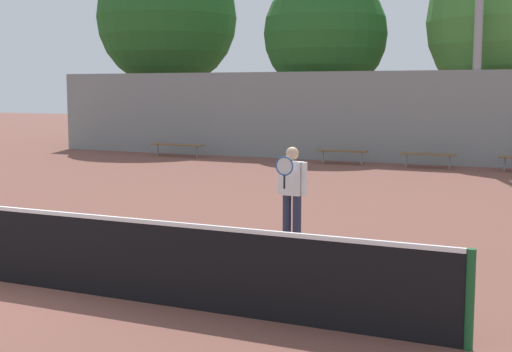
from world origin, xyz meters
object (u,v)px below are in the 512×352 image
Objects in this scene: tennis_player at (292,190)px; tennis_net at (12,245)px; tree_dark_dense at (167,18)px; bench_by_gate at (428,155)px; bench_adjacent_court at (177,145)px; tree_green_broad at (325,35)px; bench_courtside_far at (342,152)px.

tennis_net is at bearing -117.94° from tennis_player.
tree_dark_dense is at bearing 116.48° from tennis_net.
tennis_player is at bearing -89.11° from bench_by_gate.
bench_by_gate is at bearing -19.44° from tree_dark_dense.
tree_green_broad is (4.57, 3.46, 4.16)m from bench_adjacent_court.
tennis_net reaches higher than bench_courtside_far.
tree_dark_dense is (-7.60, 0.89, 1.01)m from tree_green_broad.
tennis_net is 1.34× the size of tree_dark_dense.
tennis_player reaches higher than bench_adjacent_court.
tree_green_broad reaches higher than tennis_player.
bench_courtside_far is (-0.65, 15.94, -0.10)m from tennis_net.
bench_by_gate is at bearing 95.43° from tennis_player.
bench_courtside_far is 11.62m from tree_dark_dense.
bench_adjacent_court is at bearing -142.91° from tree_green_broad.
tennis_player is at bearing -52.15° from bench_adjacent_court.
tennis_player reaches higher than bench_courtside_far.
tree_dark_dense reaches higher than tennis_player.
bench_by_gate is (-0.19, 12.19, -0.47)m from tennis_player.
bench_courtside_far is at bearing -24.68° from tree_dark_dense.
tennis_player is 0.92× the size of bench_by_gate.
bench_by_gate is 0.20× the size of tree_dark_dense.
tennis_net is at bearing -82.63° from tree_green_broad.
tree_green_broad is at bearing 118.20° from bench_courtside_far.
tennis_net is at bearing -87.65° from bench_courtside_far.
bench_by_gate is 14.04m from tree_dark_dense.
tennis_net is at bearing -97.86° from bench_by_gate.
bench_adjacent_court is (-6.43, -0.00, 0.00)m from bench_courtside_far.
tennis_net is at bearing -63.52° from tree_dark_dense.
tree_green_broad is at bearing 37.09° from bench_adjacent_court.
tree_green_broad reaches higher than tennis_net.
bench_courtside_far is 5.72m from tree_green_broad.
tree_dark_dense reaches higher than tree_green_broad.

